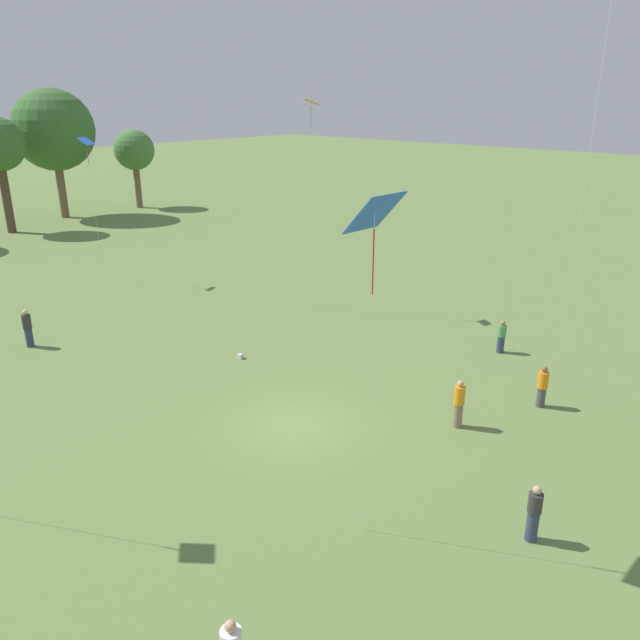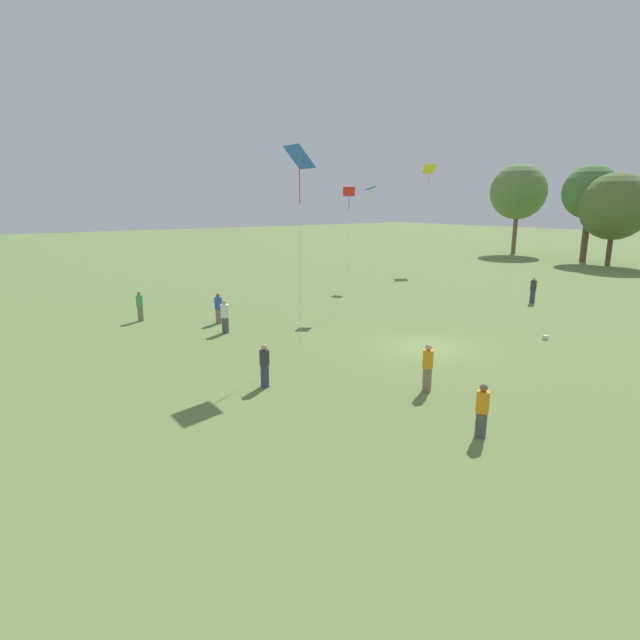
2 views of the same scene
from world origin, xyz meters
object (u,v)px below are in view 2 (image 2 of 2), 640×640
object	(u,v)px
person_2	(218,308)
kite_2	(349,197)
person_7	(482,411)
kite_5	(371,192)
person_0	(533,290)
person_4	(140,306)
person_1	(428,368)
kite_6	(429,171)
picnic_bag_0	(545,337)
person_3	(225,317)
person_6	(265,366)
kite_0	(299,161)

from	to	relation	value
person_2	kite_2	bearing A→B (deg)	-80.44
person_7	kite_5	bearing A→B (deg)	174.82
person_0	kite_2	size ratio (longest dim) A/B	0.23
person_4	kite_5	bearing A→B (deg)	-156.52
person_1	person_4	size ratio (longest dim) A/B	1.01
person_0	kite_6	size ratio (longest dim) A/B	0.17
person_0	picnic_bag_0	world-z (taller)	person_0
person_0	kite_6	world-z (taller)	kite_6
person_3	kite_5	bearing A→B (deg)	79.32
person_0	person_6	distance (m)	24.21
kite_2	picnic_bag_0	bearing A→B (deg)	-171.39
person_1	person_2	world-z (taller)	person_1
kite_0	person_6	bearing A→B (deg)	174.21
person_3	picnic_bag_0	size ratio (longest dim) A/B	6.98
person_6	kite_0	world-z (taller)	kite_0
kite_2	person_1	bearing A→B (deg)	145.67
kite_0	person_2	bearing A→B (deg)	49.60
kite_6	picnic_bag_0	bearing A→B (deg)	124.74
person_3	kite_0	xyz separation A→B (m)	(5.73, 1.12, 7.86)
person_6	kite_6	distance (m)	39.43
kite_2	kite_6	xyz separation A→B (m)	(-11.01, 20.03, 2.84)
person_2	person_3	world-z (taller)	person_3
person_1	kite_0	world-z (taller)	kite_0
picnic_bag_0	person_3	bearing A→B (deg)	-131.18
person_3	kite_6	bearing A→B (deg)	77.12
person_1	kite_5	bearing A→B (deg)	-67.33
person_6	kite_0	xyz separation A→B (m)	(-2.77, 3.61, 7.91)
kite_5	person_3	bearing A→B (deg)	39.82
kite_2	kite_6	bearing A→B (deg)	-66.95
kite_0	kite_6	xyz separation A→B (m)	(-17.91, 28.63, 1.48)
person_0	person_2	world-z (taller)	person_0
kite_6	kite_5	bearing A→B (deg)	89.15
kite_2	person_7	bearing A→B (deg)	146.59
person_6	picnic_bag_0	xyz separation A→B (m)	(2.79, 15.39, -0.75)
kite_0	kite_5	bearing A→B (deg)	-3.77
person_4	kite_5	xyz separation A→B (m)	(-2.48, 20.84, 7.03)
kite_0	kite_5	distance (m)	21.89
person_0	person_3	bearing A→B (deg)	69.70
kite_0	kite_5	xyz separation A→B (m)	(-13.92, 16.87, -0.82)
person_4	kite_6	world-z (taller)	kite_6
kite_2	kite_5	xyz separation A→B (m)	(-7.02, 8.27, 0.53)
person_1	picnic_bag_0	world-z (taller)	person_1
person_2	picnic_bag_0	xyz separation A→B (m)	(13.62, 12.20, -0.79)
person_0	picnic_bag_0	bearing A→B (deg)	118.21
kite_0	person_1	bearing A→B (deg)	-124.03
kite_0	kite_5	world-z (taller)	kite_0
person_3	kite_6	distance (m)	33.48
person_2	person_6	xyz separation A→B (m)	(10.83, -3.20, -0.04)
person_4	kite_2	size ratio (longest dim) A/B	0.23
person_3	picnic_bag_0	world-z (taller)	person_3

